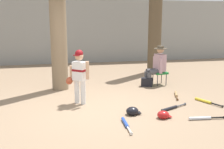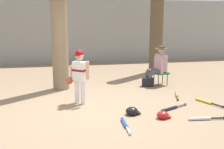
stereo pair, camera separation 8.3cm
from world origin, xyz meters
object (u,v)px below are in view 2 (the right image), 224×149
(handbag_beside_stool, at_px, (148,82))
(young_ballplayer, at_px, (79,73))
(tree_behind_spectator, at_px, (157,11))
(batting_helmet_red, at_px, (163,115))
(bat_blue_youth, at_px, (125,124))
(batting_helmet_black, at_px, (132,111))
(seated_spectator, at_px, (158,65))
(bat_yellow_trainer, at_px, (206,102))
(bat_black_composite, at_px, (171,108))
(folding_stool, at_px, (161,73))
(bat_wood_tan, at_px, (177,95))
(tree_near_player, at_px, (59,17))
(bat_aluminum_silver, at_px, (202,119))

(handbag_beside_stool, bearing_deg, young_ballplayer, -149.40)
(tree_behind_spectator, xyz_separation_m, batting_helmet_red, (-1.58, -4.72, -2.22))
(bat_blue_youth, height_order, batting_helmet_black, batting_helmet_black)
(seated_spectator, bearing_deg, bat_yellow_trainer, -76.04)
(seated_spectator, height_order, bat_blue_youth, seated_spectator)
(handbag_beside_stool, relative_size, bat_black_composite, 0.44)
(bat_black_composite, height_order, batting_helmet_black, batting_helmet_black)
(folding_stool, bearing_deg, batting_helmet_black, -123.19)
(batting_helmet_black, bearing_deg, bat_wood_tan, 36.54)
(tree_near_player, xyz_separation_m, bat_blue_youth, (1.13, -3.10, -2.02))
(bat_wood_tan, distance_m, bat_yellow_trainer, 0.83)
(handbag_beside_stool, relative_size, batting_helmet_red, 1.15)
(bat_wood_tan, xyz_separation_m, batting_helmet_black, (-1.55, -1.15, 0.05))
(bat_blue_youth, xyz_separation_m, bat_yellow_trainer, (2.28, 0.99, 0.00))
(young_ballplayer, bearing_deg, bat_blue_youth, -65.19)
(bat_wood_tan, bearing_deg, folding_stool, 88.20)
(bat_wood_tan, distance_m, batting_helmet_black, 1.93)
(bat_black_composite, bearing_deg, tree_behind_spectator, 74.34)
(bat_black_composite, height_order, batting_helmet_red, batting_helmet_red)
(young_ballplayer, bearing_deg, tree_behind_spectator, 46.62)
(bat_aluminum_silver, bearing_deg, folding_stool, 84.68)
(batting_helmet_black, bearing_deg, bat_yellow_trainer, 12.71)
(young_ballplayer, distance_m, bat_yellow_trainer, 3.15)
(bat_black_composite, relative_size, bat_aluminum_silver, 1.01)
(tree_behind_spectator, xyz_separation_m, bat_wood_tan, (-0.59, -3.23, -2.26))
(tree_near_player, distance_m, batting_helmet_black, 3.53)
(seated_spectator, bearing_deg, bat_blue_youth, -121.06)
(tree_behind_spectator, height_order, bat_aluminum_silver, tree_behind_spectator)
(tree_behind_spectator, bearing_deg, bat_blue_youth, -116.32)
(handbag_beside_stool, xyz_separation_m, batting_helmet_black, (-1.14, -2.31, -0.05))
(bat_black_composite, distance_m, bat_aluminum_silver, 0.81)
(tree_behind_spectator, relative_size, handbag_beside_stool, 15.81)
(bat_blue_youth, bearing_deg, batting_helmet_red, 13.56)
(tree_behind_spectator, height_order, young_ballplayer, tree_behind_spectator)
(bat_blue_youth, height_order, bat_yellow_trainer, same)
(bat_aluminum_silver, relative_size, bat_yellow_trainer, 1.01)
(tree_near_player, distance_m, bat_aluminum_silver, 4.63)
(young_ballplayer, xyz_separation_m, batting_helmet_black, (1.02, -1.03, -0.67))
(folding_stool, xyz_separation_m, batting_helmet_red, (-1.03, -2.78, -0.29))
(young_ballplayer, distance_m, bat_black_composite, 2.28)
(seated_spectator, relative_size, bat_black_composite, 1.57)
(tree_near_player, distance_m, bat_yellow_trainer, 4.49)
(bat_yellow_trainer, xyz_separation_m, batting_helmet_red, (-1.43, -0.79, 0.04))
(tree_near_player, height_order, young_ballplayer, tree_near_player)
(young_ballplayer, xyz_separation_m, seated_spectator, (2.52, 1.40, -0.10))
(seated_spectator, bearing_deg, young_ballplayer, -151.02)
(bat_blue_youth, xyz_separation_m, bat_wood_tan, (1.85, 1.70, 0.00))
(batting_helmet_red, distance_m, batting_helmet_black, 0.66)
(bat_wood_tan, bearing_deg, bat_blue_youth, -137.43)
(tree_near_player, xyz_separation_m, folding_stool, (3.02, -0.12, -1.69))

